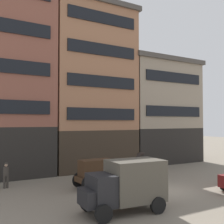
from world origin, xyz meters
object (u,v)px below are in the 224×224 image
(cargo_wagon, at_px, (96,171))
(pedestrian_officer, at_px, (6,174))
(draft_horse, at_px, (131,166))
(delivery_truck_near, at_px, (126,184))
(fire_hydrant_curbside, at_px, (154,167))

(cargo_wagon, xyz_separation_m, pedestrian_officer, (-5.47, 3.10, -0.17))
(cargo_wagon, relative_size, draft_horse, 1.26)
(cargo_wagon, height_order, delivery_truck_near, delivery_truck_near)
(delivery_truck_near, bearing_deg, cargo_wagon, 78.64)
(delivery_truck_near, xyz_separation_m, pedestrian_officer, (-4.40, 8.47, -0.44))
(draft_horse, height_order, delivery_truck_near, delivery_truck_near)
(delivery_truck_near, xyz_separation_m, fire_hydrant_curbside, (8.57, 8.30, -1.00))
(draft_horse, bearing_deg, fire_hydrant_curbside, 32.82)
(cargo_wagon, relative_size, delivery_truck_near, 0.66)
(delivery_truck_near, distance_m, fire_hydrant_curbside, 11.97)
(draft_horse, xyz_separation_m, fire_hydrant_curbside, (4.54, 2.93, -0.84))
(draft_horse, relative_size, fire_hydrant_curbside, 2.83)
(delivery_truck_near, bearing_deg, fire_hydrant_curbside, 44.08)
(cargo_wagon, distance_m, draft_horse, 2.95)
(draft_horse, distance_m, delivery_truck_near, 6.72)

